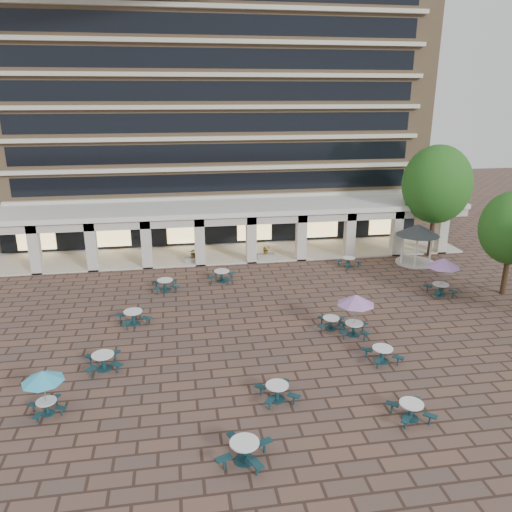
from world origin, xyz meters
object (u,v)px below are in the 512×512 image
at_px(picnic_table_1, 245,450).
at_px(gazebo, 418,234).
at_px(picnic_table_2, 411,409).
at_px(planter_left, 194,257).
at_px(planter_right, 266,254).
at_px(picnic_table_0, 103,360).

height_order(picnic_table_1, gazebo, gazebo).
bearing_deg(gazebo, picnic_table_2, -116.62).
height_order(planter_left, planter_right, planter_left).
xyz_separation_m(picnic_table_1, gazebo, (17.18, 20.93, 1.97)).
bearing_deg(planter_right, picnic_table_2, -84.27).
xyz_separation_m(picnic_table_0, planter_left, (5.24, 16.14, 0.01)).
xyz_separation_m(picnic_table_1, picnic_table_2, (7.41, 1.43, -0.05)).
bearing_deg(picnic_table_2, picnic_table_1, -173.83).
bearing_deg(picnic_table_0, picnic_table_2, -35.16).
height_order(picnic_table_0, planter_left, planter_left).
xyz_separation_m(picnic_table_0, picnic_table_2, (13.56, -6.33, -0.04)).
relative_size(picnic_table_2, planter_left, 1.24).
relative_size(picnic_table_1, planter_right, 1.56).
relative_size(planter_left, planter_right, 1.00).
bearing_deg(planter_left, picnic_table_1, -87.84).
distance_m(picnic_table_1, planter_left, 23.92).
bearing_deg(picnic_table_2, picnic_table_0, 150.22).
relative_size(picnic_table_0, planter_left, 1.41).
xyz_separation_m(picnic_table_0, picnic_table_1, (6.15, -7.76, 0.01)).
distance_m(picnic_table_0, planter_left, 16.97).
height_order(picnic_table_0, gazebo, gazebo).
bearing_deg(picnic_table_1, picnic_table_2, 34.11).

